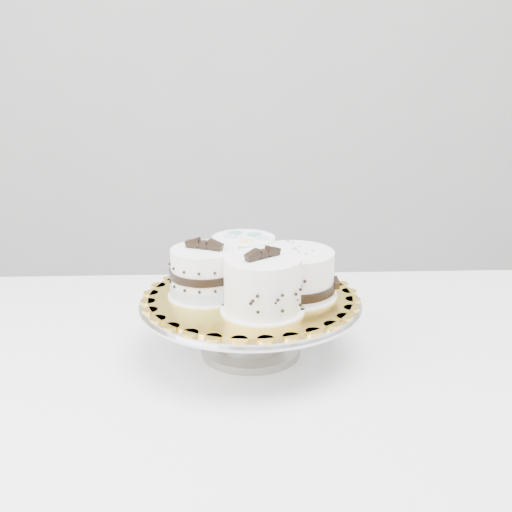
{
  "coord_description": "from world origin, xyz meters",
  "views": [
    {
      "loc": [
        -0.08,
        -0.86,
        1.2
      ],
      "look_at": [
        0.04,
        0.03,
        0.91
      ],
      "focal_mm": 45.0,
      "sensor_mm": 36.0,
      "label": 1
    }
  ],
  "objects": [
    {
      "name": "table",
      "position": [
        0.03,
        0.02,
        0.67
      ],
      "size": [
        1.27,
        0.91,
        0.75
      ],
      "rotation": [
        0.0,
        0.0,
        -0.1
      ],
      "color": "white",
      "rests_on": "floor"
    },
    {
      "name": "cake_stand",
      "position": [
        0.03,
        0.05,
        0.81
      ],
      "size": [
        0.34,
        0.34,
        0.09
      ],
      "color": "gray",
      "rests_on": "table"
    },
    {
      "name": "cake_board",
      "position": [
        0.03,
        0.05,
        0.84
      ],
      "size": [
        0.38,
        0.38,
        0.0
      ],
      "primitive_type": "cylinder",
      "rotation": [
        0.0,
        0.0,
        -0.28
      ],
      "color": "gold",
      "rests_on": "cake_stand"
    },
    {
      "name": "cake_swirl",
      "position": [
        0.04,
        -0.02,
        0.88
      ],
      "size": [
        0.15,
        0.15,
        0.1
      ],
      "rotation": [
        0.0,
        0.0,
        0.54
      ],
      "color": "white",
      "rests_on": "cake_board"
    },
    {
      "name": "cake_banded",
      "position": [
        -0.04,
        0.06,
        0.88
      ],
      "size": [
        0.14,
        0.14,
        0.09
      ],
      "rotation": [
        0.0,
        0.0,
        -0.52
      ],
      "color": "white",
      "rests_on": "cake_board"
    },
    {
      "name": "cake_dots",
      "position": [
        0.03,
        0.11,
        0.88
      ],
      "size": [
        0.12,
        0.12,
        0.08
      ],
      "rotation": [
        0.0,
        0.0,
        -0.21
      ],
      "color": "white",
      "rests_on": "cake_board"
    },
    {
      "name": "cake_ribbon",
      "position": [
        0.1,
        0.04,
        0.88
      ],
      "size": [
        0.14,
        0.13,
        0.07
      ],
      "rotation": [
        0.0,
        0.0,
        0.03
      ],
      "color": "white",
      "rests_on": "cake_board"
    }
  ]
}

